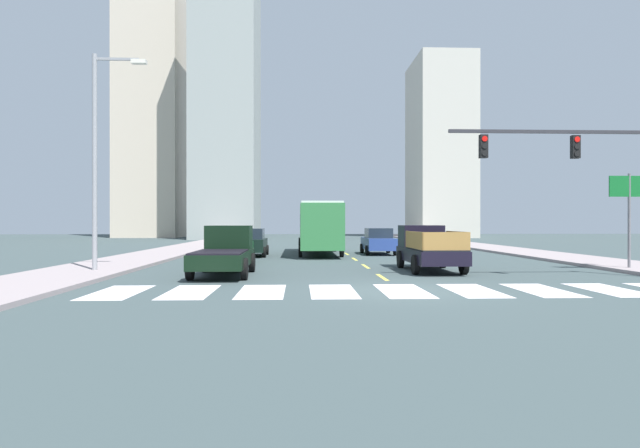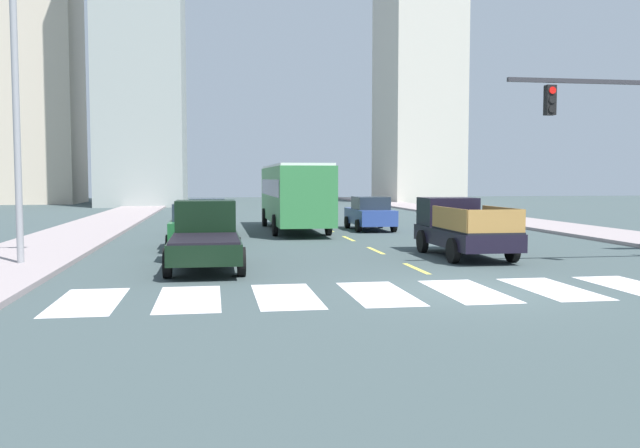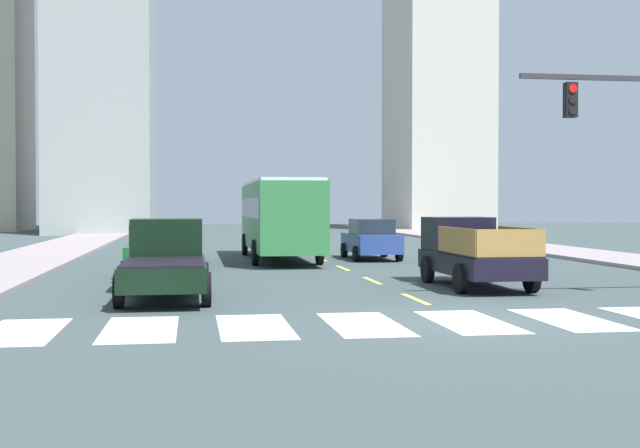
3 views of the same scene
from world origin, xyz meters
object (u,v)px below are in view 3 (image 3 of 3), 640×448
at_px(pickup_dark, 166,261).
at_px(sedan_near_left, 157,251).
at_px(city_bus, 279,214).
at_px(sedan_near_right, 371,239).
at_px(sedan_mid, 174,242).
at_px(pickup_stakebed, 471,253).

xyz_separation_m(pickup_dark, sedan_near_left, (-0.44, 5.58, -0.06)).
xyz_separation_m(city_bus, sedan_near_right, (3.89, -0.19, -1.09)).
height_order(sedan_mid, sedan_near_right, same).
relative_size(city_bus, sedan_near_left, 2.45).
height_order(pickup_dark, city_bus, city_bus).
height_order(pickup_dark, sedan_mid, pickup_dark).
bearing_deg(city_bus, pickup_stakebed, -72.15).
bearing_deg(pickup_dark, pickup_stakebed, 14.37).
bearing_deg(pickup_stakebed, city_bus, 111.21).
distance_m(pickup_dark, city_bus, 14.16).
xyz_separation_m(city_bus, sedan_mid, (-4.32, -1.85, -1.09)).
bearing_deg(sedan_near_left, sedan_near_right, 43.17).
distance_m(pickup_dark, sedan_near_right, 15.59).
distance_m(pickup_dark, sedan_mid, 11.61).
xyz_separation_m(pickup_dark, sedan_mid, (-0.03, 11.61, -0.06)).
relative_size(pickup_stakebed, sedan_near_right, 1.18).
height_order(pickup_stakebed, sedan_mid, pickup_stakebed).
bearing_deg(pickup_stakebed, sedan_near_right, 93.19).
bearing_deg(pickup_dark, sedan_mid, 93.48).
bearing_deg(pickup_dark, city_bus, 75.67).
xyz_separation_m(pickup_stakebed, pickup_dark, (-8.61, -1.67, -0.02)).
relative_size(pickup_dark, sedan_near_left, 1.18).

